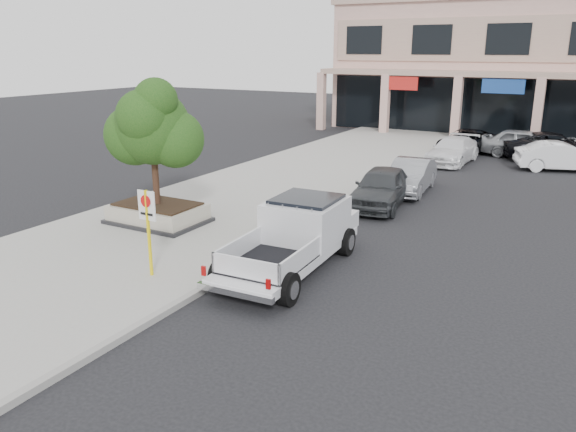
% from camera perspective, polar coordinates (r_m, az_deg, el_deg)
% --- Properties ---
extents(ground, '(120.00, 120.00, 0.00)m').
position_cam_1_polar(ground, '(14.44, -0.95, -7.38)').
color(ground, black).
rests_on(ground, ground).
extents(sidewalk, '(8.00, 52.00, 0.15)m').
position_cam_1_polar(sidewalk, '(21.99, -5.50, 1.26)').
color(sidewalk, gray).
rests_on(sidewalk, ground).
extents(curb, '(0.20, 52.00, 0.15)m').
position_cam_1_polar(curb, '(20.08, 3.82, -0.19)').
color(curb, gray).
rests_on(curb, ground).
extents(planter, '(3.20, 2.20, 0.68)m').
position_cam_1_polar(planter, '(19.72, -13.07, 0.29)').
color(planter, black).
rests_on(planter, sidewalk).
extents(planter_tree, '(2.90, 2.55, 4.00)m').
position_cam_1_polar(planter_tree, '(19.15, -13.03, 8.82)').
color(planter_tree, black).
rests_on(planter_tree, planter).
extents(no_parking_sign, '(0.55, 0.09, 2.30)m').
position_cam_1_polar(no_parking_sign, '(14.82, -14.05, -0.52)').
color(no_parking_sign, yellow).
rests_on(no_parking_sign, sidewalk).
extents(hedge, '(1.10, 0.99, 0.93)m').
position_cam_1_polar(hedge, '(18.42, -0.22, 0.05)').
color(hedge, '#164E1A').
rests_on(hedge, sidewalk).
extents(pickup_truck, '(2.44, 5.97, 1.85)m').
position_cam_1_polar(pickup_truck, '(15.23, 0.16, -2.33)').
color(pickup_truck, silver).
rests_on(pickup_truck, ground).
extents(curb_car_a, '(2.25, 4.60, 1.51)m').
position_cam_1_polar(curb_car_a, '(21.92, 9.47, 2.90)').
color(curb_car_a, '#323537').
rests_on(curb_car_a, ground).
extents(curb_car_b, '(1.80, 4.33, 1.39)m').
position_cam_1_polar(curb_car_b, '(24.42, 12.34, 4.00)').
color(curb_car_b, gray).
rests_on(curb_car_b, ground).
extents(curb_car_c, '(2.17, 4.78, 1.36)m').
position_cam_1_polar(curb_car_c, '(31.32, 16.38, 6.40)').
color(curb_car_c, white).
rests_on(curb_car_c, ground).
extents(curb_car_d, '(2.85, 5.13, 1.36)m').
position_cam_1_polar(curb_car_d, '(34.63, 17.63, 7.22)').
color(curb_car_d, black).
rests_on(curb_car_d, ground).
extents(lot_car_a, '(4.71, 1.98, 1.59)m').
position_cam_1_polar(lot_car_a, '(34.28, 22.94, 6.80)').
color(lot_car_a, '#95989C').
rests_on(lot_car_a, ground).
extents(lot_car_b, '(4.59, 2.86, 1.43)m').
position_cam_1_polar(lot_car_b, '(31.28, 26.03, 5.45)').
color(lot_car_b, silver).
rests_on(lot_car_b, ground).
extents(lot_car_d, '(5.94, 3.99, 1.51)m').
position_cam_1_polar(lot_car_d, '(34.13, 25.51, 6.39)').
color(lot_car_d, black).
rests_on(lot_car_d, ground).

